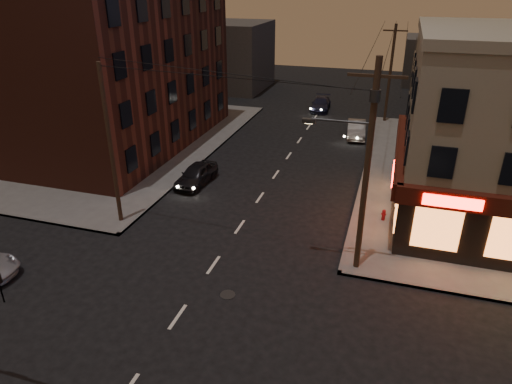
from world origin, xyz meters
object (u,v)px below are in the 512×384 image
at_px(sedan_mid, 356,129).
at_px(sedan_near, 196,175).
at_px(sedan_far, 321,104).
at_px(fire_hydrant, 384,214).

bearing_deg(sedan_mid, sedan_near, -130.49).
distance_m(sedan_far, fire_hydrant, 24.73).
relative_size(sedan_near, fire_hydrant, 6.22).
bearing_deg(sedan_far, sedan_near, -105.43).
bearing_deg(sedan_near, sedan_mid, 59.65).
height_order(sedan_mid, sedan_far, sedan_mid).
height_order(sedan_near, fire_hydrant, sedan_near).
xyz_separation_m(sedan_near, sedan_mid, (9.39, 13.63, 0.01)).
bearing_deg(fire_hydrant, sedan_near, 172.07).
xyz_separation_m(sedan_near, fire_hydrant, (12.59, -1.75, -0.20)).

